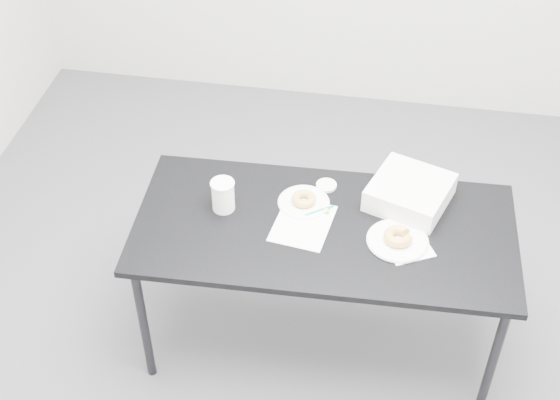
% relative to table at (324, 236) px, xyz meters
% --- Properties ---
extents(floor, '(4.00, 4.00, 0.00)m').
position_rel_table_xyz_m(floor, '(-0.05, -0.01, -0.66)').
color(floor, '#4E4F53').
rests_on(floor, ground).
extents(table, '(1.58, 0.78, 0.71)m').
position_rel_table_xyz_m(table, '(0.00, 0.00, 0.00)').
color(table, black).
rests_on(table, floor).
extents(scorecard, '(0.26, 0.31, 0.00)m').
position_rel_table_xyz_m(scorecard, '(-0.09, 0.00, 0.05)').
color(scorecard, white).
rests_on(scorecard, table).
extents(logo_patch, '(0.05, 0.05, 0.00)m').
position_rel_table_xyz_m(logo_patch, '(-0.01, 0.10, 0.06)').
color(logo_patch, green).
rests_on(logo_patch, scorecard).
extents(pen, '(0.11, 0.08, 0.01)m').
position_rel_table_xyz_m(pen, '(-0.03, 0.08, 0.06)').
color(pen, '#0C8B78').
rests_on(pen, scorecard).
extents(napkin, '(0.23, 0.23, 0.00)m').
position_rel_table_xyz_m(napkin, '(0.34, -0.06, 0.06)').
color(napkin, white).
rests_on(napkin, table).
extents(plate_near, '(0.25, 0.25, 0.01)m').
position_rel_table_xyz_m(plate_near, '(0.30, -0.04, 0.06)').
color(plate_near, white).
rests_on(plate_near, napkin).
extents(donut_near, '(0.15, 0.15, 0.04)m').
position_rel_table_xyz_m(donut_near, '(0.30, -0.04, 0.08)').
color(donut_near, gold).
rests_on(donut_near, plate_near).
extents(plate_far, '(0.22, 0.22, 0.01)m').
position_rel_table_xyz_m(plate_far, '(-0.10, 0.13, 0.06)').
color(plate_far, white).
rests_on(plate_far, table).
extents(donut_far, '(0.13, 0.13, 0.03)m').
position_rel_table_xyz_m(donut_far, '(-0.10, 0.13, 0.08)').
color(donut_far, gold).
rests_on(donut_far, plate_far).
extents(coffee_cup, '(0.09, 0.09, 0.14)m').
position_rel_table_xyz_m(coffee_cup, '(-0.43, 0.04, 0.12)').
color(coffee_cup, white).
rests_on(coffee_cup, table).
extents(cup_lid, '(0.09, 0.09, 0.01)m').
position_rel_table_xyz_m(cup_lid, '(-0.02, 0.25, 0.06)').
color(cup_lid, white).
rests_on(cup_lid, table).
extents(bakery_box, '(0.39, 0.39, 0.10)m').
position_rel_table_xyz_m(bakery_box, '(0.33, 0.21, 0.10)').
color(bakery_box, white).
rests_on(bakery_box, table).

